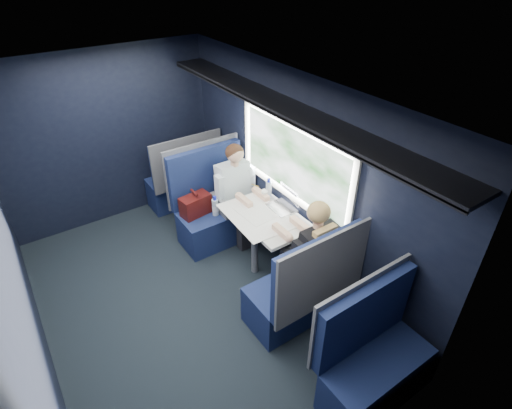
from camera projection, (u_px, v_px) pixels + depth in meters
ground at (189, 302)px, 4.40m from camera, size 2.80×4.20×0.01m
room_shell at (176, 186)px, 3.59m from camera, size 3.00×4.40×2.40m
table at (266, 222)px, 4.52m from camera, size 0.62×1.00×0.74m
seat_bay_near at (214, 209)px, 5.16m from camera, size 1.04×0.62×1.26m
seat_bay_far at (301, 291)px, 3.97m from camera, size 1.04×0.62×1.26m
seat_row_front at (184, 180)px, 5.81m from camera, size 1.04×0.51×1.16m
seat_row_back at (372, 359)px, 3.34m from camera, size 1.04×0.51×1.16m
man at (238, 189)px, 5.00m from camera, size 0.53×0.56×1.32m
woman at (312, 249)px, 4.02m from camera, size 0.53×0.56×1.32m
papers at (256, 215)px, 4.49m from camera, size 0.63×0.88×0.01m
laptop at (286, 202)px, 4.60m from camera, size 0.27×0.34×0.25m
bottle_small at (269, 188)px, 4.77m from camera, size 0.07×0.07×0.24m
cup at (265, 195)px, 4.76m from camera, size 0.08×0.08×0.10m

